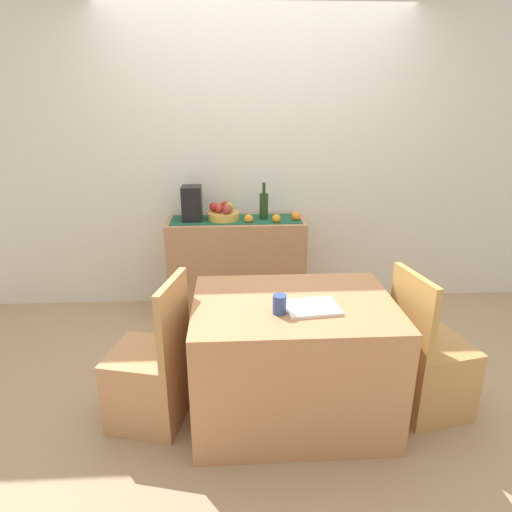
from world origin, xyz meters
The scene contains 20 objects.
ground_plane centered at (0.00, 0.00, -0.01)m, with size 6.40×6.40×0.02m, color tan.
room_wall_rear centered at (0.00, 1.18, 1.35)m, with size 6.40×0.06×2.70m, color silver.
sideboard_console centered at (-0.19, 0.92, 0.42)m, with size 1.15×0.42×0.84m, color tan.
table_runner centered at (-0.19, 0.92, 0.84)m, with size 1.08×0.32×0.01m, color #1C5439.
fruit_bowl centered at (-0.29, 0.92, 0.87)m, with size 0.27×0.27×0.06m, color gold.
apple_left centered at (-0.28, 1.00, 0.94)m, with size 0.08×0.08×0.08m, color #AE2A1A.
apple_rear centered at (-0.24, 0.93, 0.94)m, with size 0.08×0.08×0.08m, color #97A930.
apple_center centered at (-0.33, 0.91, 0.94)m, with size 0.07×0.07×0.07m, color #B3342C.
apple_upper centered at (-0.26, 0.86, 0.94)m, with size 0.08×0.08×0.08m, color #AA3530.
apple_right centered at (-0.37, 0.96, 0.94)m, with size 0.07×0.07×0.07m, color red.
wine_bottle centered at (0.04, 0.92, 0.95)m, with size 0.07×0.07×0.31m.
coffee_maker centered at (-0.55, 0.92, 0.98)m, with size 0.16×0.18×0.29m, color black.
orange_loose_mid centered at (0.31, 0.86, 0.87)m, with size 0.08×0.08×0.08m, color orange.
orange_loose_end centered at (-0.09, 0.82, 0.87)m, with size 0.07×0.07×0.07m, color orange.
orange_loose_near_bowl centered at (0.14, 0.81, 0.87)m, with size 0.07×0.07×0.07m, color orange.
dining_table centered at (0.11, -0.47, 0.37)m, with size 1.12×0.80×0.74m, color tan.
open_book centered at (0.19, -0.56, 0.75)m, with size 0.28×0.21×0.02m, color white.
coffee_cup centered at (0.01, -0.60, 0.79)m, with size 0.07×0.07×0.10m, color #344A91.
chair_near_window centered at (-0.71, -0.47, 0.27)m, with size 0.48×0.48×0.90m.
chair_by_corner centered at (0.93, -0.47, 0.27)m, with size 0.47×0.47×0.90m.
Camera 1 is at (-0.23, -2.67, 1.81)m, focal length 31.06 mm.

